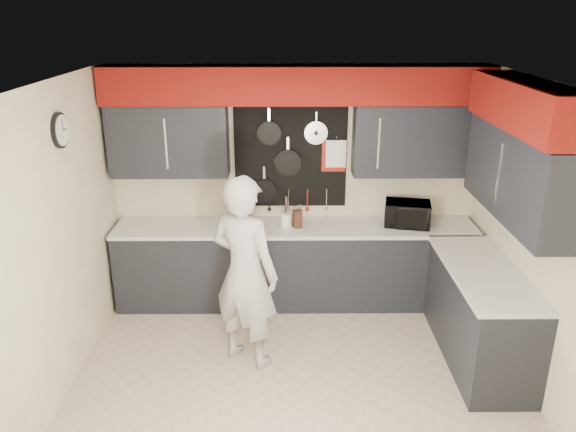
{
  "coord_description": "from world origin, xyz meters",
  "views": [
    {
      "loc": [
        -0.12,
        -4.21,
        3.13
      ],
      "look_at": [
        -0.09,
        0.5,
        1.38
      ],
      "focal_mm": 35.0,
      "sensor_mm": 36.0,
      "label": 1
    }
  ],
  "objects_px": {
    "utensil_crock": "(286,220)",
    "knife_block": "(297,219)",
    "microwave": "(407,214)",
    "person": "(245,273)",
    "coffee_maker": "(242,209)"
  },
  "relations": [
    {
      "from": "utensil_crock",
      "to": "knife_block",
      "type": "bearing_deg",
      "value": -14.28
    },
    {
      "from": "microwave",
      "to": "utensil_crock",
      "type": "relative_size",
      "value": 3.17
    },
    {
      "from": "microwave",
      "to": "utensil_crock",
      "type": "bearing_deg",
      "value": -168.2
    },
    {
      "from": "utensil_crock",
      "to": "person",
      "type": "distance_m",
      "value": 1.17
    },
    {
      "from": "microwave",
      "to": "utensil_crock",
      "type": "height_order",
      "value": "microwave"
    },
    {
      "from": "person",
      "to": "microwave",
      "type": "bearing_deg",
      "value": -115.09
    },
    {
      "from": "coffee_maker",
      "to": "person",
      "type": "distance_m",
      "value": 1.19
    },
    {
      "from": "utensil_crock",
      "to": "coffee_maker",
      "type": "relative_size",
      "value": 0.44
    },
    {
      "from": "knife_block",
      "to": "utensil_crock",
      "type": "xyz_separation_m",
      "value": [
        -0.12,
        0.03,
        -0.02
      ]
    },
    {
      "from": "utensil_crock",
      "to": "microwave",
      "type": "bearing_deg",
      "value": 0.8
    },
    {
      "from": "knife_block",
      "to": "coffee_maker",
      "type": "xyz_separation_m",
      "value": [
        -0.6,
        0.09,
        0.08
      ]
    },
    {
      "from": "microwave",
      "to": "knife_block",
      "type": "xyz_separation_m",
      "value": [
        -1.18,
        -0.05,
        -0.03
      ]
    },
    {
      "from": "utensil_crock",
      "to": "person",
      "type": "bearing_deg",
      "value": -108.68
    },
    {
      "from": "utensil_crock",
      "to": "coffee_maker",
      "type": "xyz_separation_m",
      "value": [
        -0.48,
        0.06,
        0.1
      ]
    },
    {
      "from": "utensil_crock",
      "to": "coffee_maker",
      "type": "bearing_deg",
      "value": 172.83
    }
  ]
}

